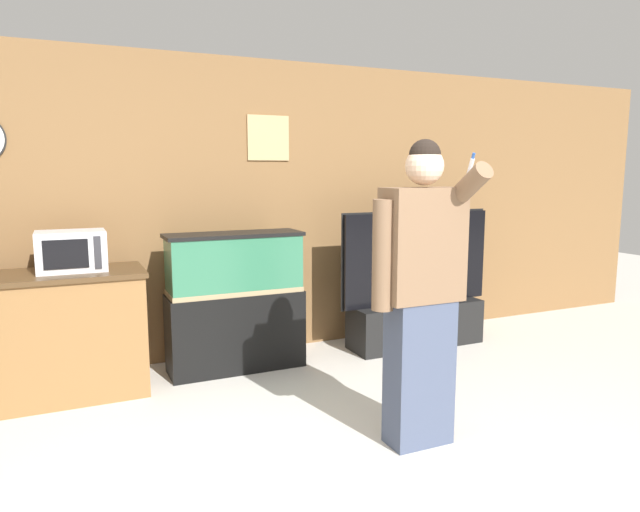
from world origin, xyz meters
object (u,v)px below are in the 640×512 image
Objects in this scene: counter_island at (26,338)px; microwave at (71,251)px; tv_on_stand at (416,307)px; person_standing at (420,290)px; aquarium_on_stand at (235,302)px.

counter_island is 3.50× the size of microwave.
person_standing is at bearing -123.41° from tv_on_stand.
person_standing is (2.17, -1.68, 0.48)m from counter_island.
tv_on_stand reaches higher than aquarium_on_stand.
microwave is 0.30× the size of tv_on_stand.
person_standing is (1.84, -1.70, -0.12)m from microwave.
microwave is 0.41× the size of aquarium_on_stand.
tv_on_stand is at bearing -2.10° from aquarium_on_stand.
aquarium_on_stand is at bearing 177.90° from tv_on_stand.
counter_island is 0.90× the size of person_standing.
microwave is at bearing 179.24° from tv_on_stand.
microwave is at bearing 137.26° from person_standing.
counter_island is at bearing 142.32° from person_standing.
aquarium_on_stand is 0.74× the size of tv_on_stand.
counter_island is 1.43× the size of aquarium_on_stand.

